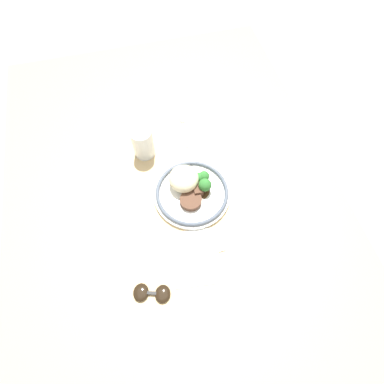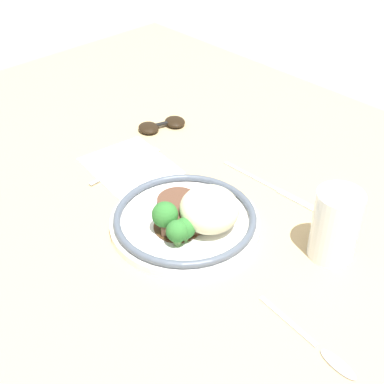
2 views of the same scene
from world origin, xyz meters
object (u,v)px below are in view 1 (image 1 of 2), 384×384
at_px(juice_glass, 143,144).
at_px(spoon, 182,121).
at_px(knife, 133,197).
at_px(sunglasses, 152,293).
at_px(plate, 191,188).
at_px(fork, 192,259).

height_order(juice_glass, spoon, juice_glass).
bearing_deg(knife, spoon, -42.10).
height_order(spoon, sunglasses, sunglasses).
height_order(plate, fork, plate).
xyz_separation_m(fork, sunglasses, (-0.07, 0.13, 0.00)).
bearing_deg(sunglasses, plate, -14.75).
xyz_separation_m(juice_glass, fork, (-0.41, -0.07, -0.05)).
height_order(juice_glass, knife, juice_glass).
bearing_deg(spoon, sunglasses, 164.63).
height_order(fork, knife, fork).
bearing_deg(fork, spoon, -103.07).
relative_size(fork, spoon, 1.00).
height_order(juice_glass, sunglasses, juice_glass).
relative_size(spoon, sunglasses, 1.48).
height_order(juice_glass, fork, juice_glass).
bearing_deg(juice_glass, sunglasses, 171.96).
relative_size(plate, fork, 1.46).
bearing_deg(juice_glass, plate, -148.51).
bearing_deg(knife, plate, -99.81).
relative_size(knife, sunglasses, 2.00).
bearing_deg(spoon, fork, 175.72).
relative_size(juice_glass, spoon, 0.68).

